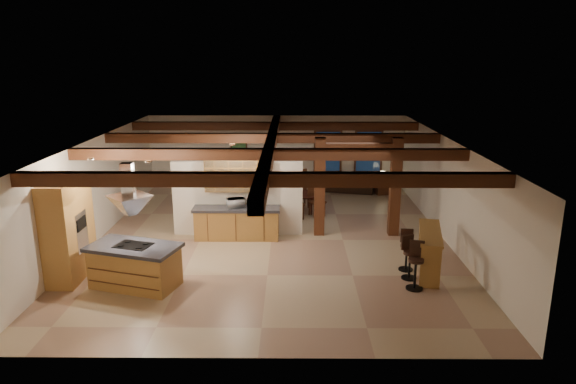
{
  "coord_description": "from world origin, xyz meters",
  "views": [
    {
      "loc": [
        0.59,
        -13.96,
        5.16
      ],
      "look_at": [
        0.48,
        0.5,
        1.3
      ],
      "focal_mm": 32.0,
      "sensor_mm": 36.0,
      "label": 1
    }
  ],
  "objects_px": {
    "kitchen_island": "(135,265)",
    "bar_counter": "(430,245)",
    "dining_table": "(286,203)",
    "sofa": "(347,184)"
  },
  "relations": [
    {
      "from": "kitchen_island",
      "to": "sofa",
      "type": "xyz_separation_m",
      "value": [
        5.76,
        8.59,
        -0.21
      ]
    },
    {
      "from": "dining_table",
      "to": "sofa",
      "type": "bearing_deg",
      "value": 44.44
    },
    {
      "from": "dining_table",
      "to": "sofa",
      "type": "xyz_separation_m",
      "value": [
        2.35,
        2.8,
        -0.02
      ]
    },
    {
      "from": "kitchen_island",
      "to": "bar_counter",
      "type": "height_order",
      "value": "bar_counter"
    },
    {
      "from": "kitchen_island",
      "to": "sofa",
      "type": "bearing_deg",
      "value": 56.16
    },
    {
      "from": "kitchen_island",
      "to": "bar_counter",
      "type": "xyz_separation_m",
      "value": [
        6.94,
        0.84,
        0.2
      ]
    },
    {
      "from": "kitchen_island",
      "to": "bar_counter",
      "type": "distance_m",
      "value": 6.99
    },
    {
      "from": "kitchen_island",
      "to": "bar_counter",
      "type": "bearing_deg",
      "value": 6.91
    },
    {
      "from": "sofa",
      "to": "bar_counter",
      "type": "height_order",
      "value": "bar_counter"
    },
    {
      "from": "kitchen_island",
      "to": "dining_table",
      "type": "distance_m",
      "value": 6.72
    }
  ]
}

